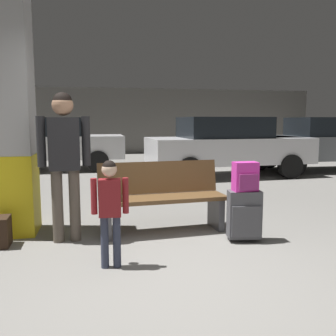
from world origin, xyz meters
TOP-DOWN VIEW (x-y plane):
  - ground_plane at (0.00, 4.00)m, footprint 18.00×18.00m
  - garage_back_wall at (0.00, 12.86)m, footprint 18.00×0.12m
  - structural_pillar at (-1.76, 1.81)m, footprint 0.57×0.57m
  - bench at (0.10, 1.54)m, footprint 1.64×0.65m
  - suitcase at (0.98, 0.94)m, footprint 0.40×0.28m
  - backpack_bright at (0.98, 0.94)m, footprint 0.28×0.19m
  - child at (-0.60, 0.45)m, footprint 0.36×0.22m
  - adult at (-1.08, 1.34)m, footprint 0.59×0.24m
  - backpack_dark_floor at (-1.79, 1.30)m, footprint 0.20×0.28m
  - parked_car_far at (-2.04, 7.97)m, footprint 4.12×1.84m
  - parked_car_side at (5.70, 6.34)m, footprint 4.18×1.95m
  - parked_car_near at (2.57, 5.88)m, footprint 4.19×1.97m

SIDE VIEW (x-z plane):
  - ground_plane at x=0.00m, z-range -0.10..0.00m
  - backpack_dark_floor at x=-1.79m, z-range 0.00..0.34m
  - suitcase at x=0.98m, z-range 0.02..0.62m
  - bench at x=0.10m, z-range 0.00..0.88m
  - child at x=-0.60m, z-range 0.12..1.17m
  - backpack_bright at x=0.98m, z-range 0.60..0.94m
  - parked_car_far at x=-2.04m, z-range 0.05..1.56m
  - parked_car_side at x=5.70m, z-range 0.05..1.56m
  - parked_car_near at x=2.57m, z-range 0.05..1.56m
  - adult at x=-1.08m, z-range 0.20..1.94m
  - garage_back_wall at x=0.00m, z-range 0.00..2.80m
  - structural_pillar at x=-1.76m, z-range -0.01..3.10m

